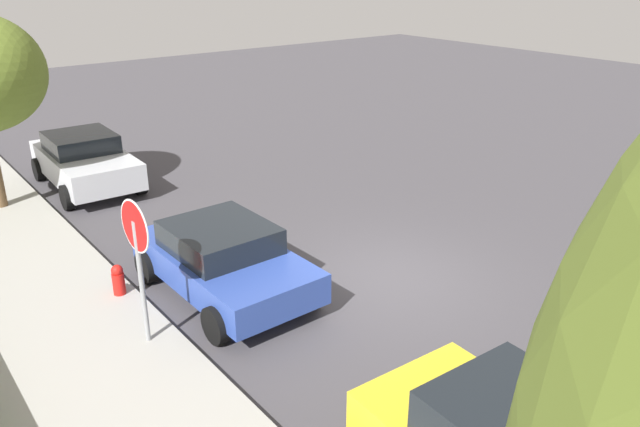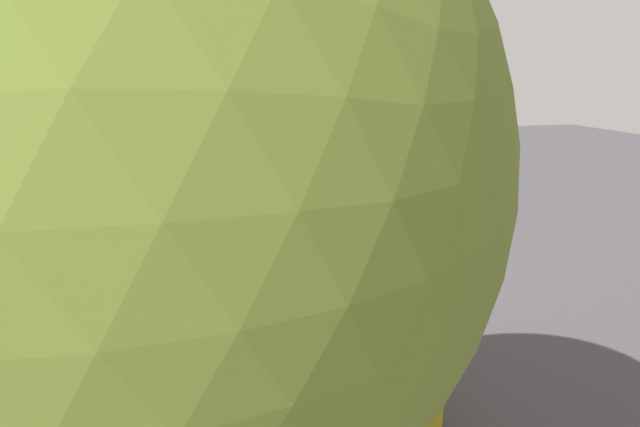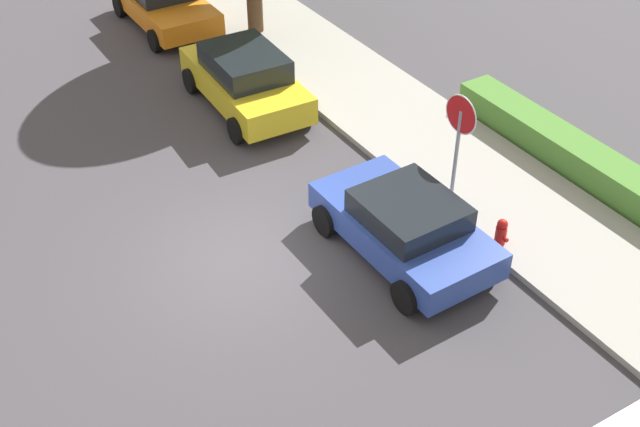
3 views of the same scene
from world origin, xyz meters
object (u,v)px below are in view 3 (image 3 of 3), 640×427
stop_sign (459,130)px  fire_hydrant (501,234)px  parked_car_yellow (245,79)px  parked_car_orange (164,2)px  parked_car_blue (405,225)px

stop_sign → fire_hydrant: size_ratio=3.53×
parked_car_yellow → parked_car_orange: (-5.52, 0.24, -0.06)m
stop_sign → fire_hydrant: stop_sign is taller
parked_car_yellow → parked_car_orange: size_ratio=1.01×
parked_car_yellow → fire_hydrant: (7.49, 1.59, -0.42)m
stop_sign → fire_hydrant: (1.71, -0.20, -1.39)m
fire_hydrant → stop_sign: bearing=173.3°
parked_car_blue → parked_car_yellow: bearing=179.5°
parked_car_yellow → fire_hydrant: bearing=12.0°
parked_car_blue → fire_hydrant: bearing=61.4°
parked_car_blue → parked_car_yellow: parked_car_yellow is taller
parked_car_blue → parked_car_orange: (-12.10, 0.30, 0.03)m
stop_sign → parked_car_yellow: bearing=-162.8°
stop_sign → fire_hydrant: 2.21m
parked_car_yellow → parked_car_orange: bearing=177.6°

